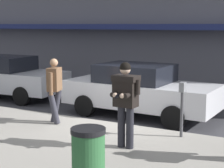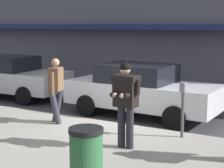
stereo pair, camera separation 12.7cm
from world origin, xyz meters
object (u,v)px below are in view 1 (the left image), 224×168
(man_texting_on_phone, at_px, (126,96))
(parking_meter, at_px, (182,101))
(parked_sedan_mid, at_px, (139,90))
(trash_bin, at_px, (88,158))
(parked_sedan_near, at_px, (6,76))
(pedestrian_dark_coat, at_px, (54,87))

(man_texting_on_phone, xyz_separation_m, parking_meter, (0.79, 1.30, -0.28))
(parked_sedan_mid, height_order, trash_bin, parked_sedan_mid)
(parked_sedan_mid, xyz_separation_m, parking_meter, (1.92, -1.88, 0.18))
(man_texting_on_phone, bearing_deg, parked_sedan_mid, 109.51)
(parked_sedan_near, distance_m, man_texting_on_phone, 7.50)
(pedestrian_dark_coat, relative_size, trash_bin, 1.74)
(parked_sedan_near, relative_size, pedestrian_dark_coat, 2.69)
(parked_sedan_near, bearing_deg, pedestrian_dark_coat, -31.23)
(man_texting_on_phone, distance_m, trash_bin, 2.17)
(parked_sedan_mid, height_order, man_texting_on_phone, man_texting_on_phone)
(parked_sedan_near, distance_m, parked_sedan_mid, 5.54)
(parked_sedan_near, xyz_separation_m, trash_bin, (7.03, -5.47, -0.16))
(pedestrian_dark_coat, xyz_separation_m, parking_meter, (3.29, 0.39, -0.14))
(parking_meter, bearing_deg, man_texting_on_phone, -121.36)
(trash_bin, bearing_deg, parked_sedan_near, 142.12)
(man_texting_on_phone, xyz_separation_m, trash_bin, (0.38, -2.05, -0.62))
(parked_sedan_near, xyz_separation_m, parking_meter, (7.45, -2.13, 0.18))
(pedestrian_dark_coat, distance_m, trash_bin, 4.15)
(pedestrian_dark_coat, bearing_deg, parking_meter, 6.79)
(parked_sedan_near, bearing_deg, trash_bin, -37.88)
(pedestrian_dark_coat, distance_m, parking_meter, 3.32)
(trash_bin, bearing_deg, parking_meter, 82.93)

